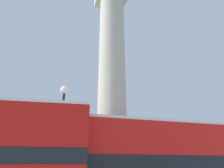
% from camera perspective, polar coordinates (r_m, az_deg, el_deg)
% --- Properties ---
extents(monument_column, '(6.26, 6.26, 18.78)m').
position_cam_1_polar(monument_column, '(15.00, 0.00, -8.06)').
color(monument_column, '#A39E8E').
rests_on(monument_column, ground_plane).
extents(bus_b, '(10.36, 2.88, 4.21)m').
position_cam_1_polar(bus_b, '(10.79, 14.74, -20.84)').
color(bus_b, red).
rests_on(bus_b, ground_plane).
extents(street_lamp, '(0.51, 0.51, 6.93)m').
position_cam_1_polar(street_lamp, '(12.55, -14.37, -11.52)').
color(street_lamp, black).
rests_on(street_lamp, ground_plane).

